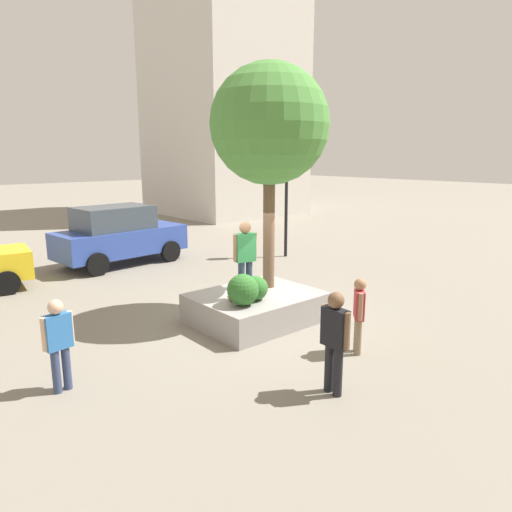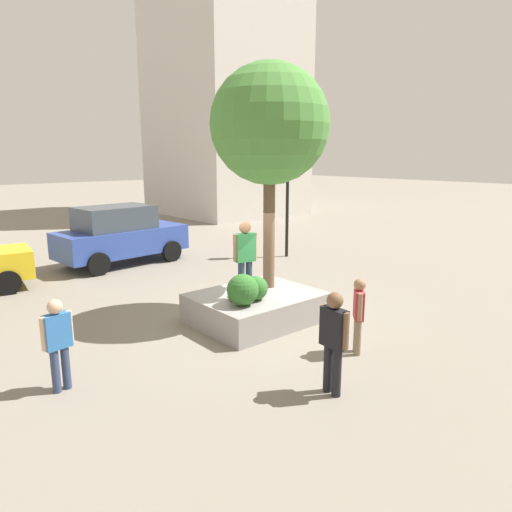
{
  "view_description": "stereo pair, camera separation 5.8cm",
  "coord_description": "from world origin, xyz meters",
  "px_view_note": "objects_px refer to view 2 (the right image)",
  "views": [
    {
      "loc": [
        -6.85,
        -7.86,
        3.84
      ],
      "look_at": [
        -0.08,
        0.05,
        1.57
      ],
      "focal_mm": 32.58,
      "sensor_mm": 36.0,
      "label": 1
    },
    {
      "loc": [
        -6.81,
        -7.9,
        3.84
      ],
      "look_at": [
        -0.08,
        0.05,
        1.57
      ],
      "focal_mm": 32.58,
      "sensor_mm": 36.0,
      "label": 2
    }
  ],
  "objects_px": {
    "skateboard": "(245,297)",
    "passerby_with_bag": "(334,336)",
    "traffic_light_corner": "(287,183)",
    "planter_ledge": "(256,307)",
    "sedan_parked": "(120,235)",
    "plaza_tree": "(270,125)",
    "pedestrian_crossing": "(358,311)",
    "skateboarder": "(245,254)",
    "bystander_watching": "(58,339)"
  },
  "relations": [
    {
      "from": "skateboard",
      "to": "passerby_with_bag",
      "type": "relative_size",
      "value": 0.47
    },
    {
      "from": "skateboard",
      "to": "traffic_light_corner",
      "type": "xyz_separation_m",
      "value": [
        5.97,
        4.86,
        2.07
      ]
    },
    {
      "from": "planter_ledge",
      "to": "sedan_parked",
      "type": "xyz_separation_m",
      "value": [
        0.09,
        7.59,
        0.73
      ]
    },
    {
      "from": "skateboard",
      "to": "sedan_parked",
      "type": "xyz_separation_m",
      "value": [
        0.56,
        7.77,
        0.34
      ]
    },
    {
      "from": "planter_ledge",
      "to": "plaza_tree",
      "type": "height_order",
      "value": "plaza_tree"
    },
    {
      "from": "pedestrian_crossing",
      "to": "passerby_with_bag",
      "type": "bearing_deg",
      "value": -155.5
    },
    {
      "from": "skateboarder",
      "to": "traffic_light_corner",
      "type": "xyz_separation_m",
      "value": [
        5.97,
        4.86,
        1.08
      ]
    },
    {
      "from": "pedestrian_crossing",
      "to": "bystander_watching",
      "type": "bearing_deg",
      "value": 155.53
    },
    {
      "from": "bystander_watching",
      "to": "sedan_parked",
      "type": "bearing_deg",
      "value": 59.65
    },
    {
      "from": "planter_ledge",
      "to": "sedan_parked",
      "type": "height_order",
      "value": "sedan_parked"
    },
    {
      "from": "plaza_tree",
      "to": "skateboarder",
      "type": "relative_size",
      "value": 3.1
    },
    {
      "from": "planter_ledge",
      "to": "passerby_with_bag",
      "type": "relative_size",
      "value": 1.62
    },
    {
      "from": "skateboarder",
      "to": "sedan_parked",
      "type": "xyz_separation_m",
      "value": [
        0.56,
        7.77,
        -0.65
      ]
    },
    {
      "from": "plaza_tree",
      "to": "sedan_parked",
      "type": "xyz_separation_m",
      "value": [
        -0.52,
        7.34,
        -3.44
      ]
    },
    {
      "from": "skateboarder",
      "to": "bystander_watching",
      "type": "xyz_separation_m",
      "value": [
        -4.15,
        -0.27,
        -0.8
      ]
    },
    {
      "from": "plaza_tree",
      "to": "skateboarder",
      "type": "xyz_separation_m",
      "value": [
        -1.08,
        -0.42,
        -2.78
      ]
    },
    {
      "from": "sedan_parked",
      "to": "bystander_watching",
      "type": "distance_m",
      "value": 9.31
    },
    {
      "from": "skateboarder",
      "to": "traffic_light_corner",
      "type": "bearing_deg",
      "value": 39.13
    },
    {
      "from": "skateboard",
      "to": "traffic_light_corner",
      "type": "distance_m",
      "value": 7.97
    },
    {
      "from": "plaza_tree",
      "to": "passerby_with_bag",
      "type": "xyz_separation_m",
      "value": [
        -1.89,
        -3.67,
        -3.5
      ]
    },
    {
      "from": "traffic_light_corner",
      "to": "skateboarder",
      "type": "bearing_deg",
      "value": -140.87
    },
    {
      "from": "bystander_watching",
      "to": "pedestrian_crossing",
      "type": "bearing_deg",
      "value": -24.47
    },
    {
      "from": "sedan_parked",
      "to": "passerby_with_bag",
      "type": "xyz_separation_m",
      "value": [
        -1.36,
        -11.01,
        -0.06
      ]
    },
    {
      "from": "sedan_parked",
      "to": "pedestrian_crossing",
      "type": "bearing_deg",
      "value": -88.68
    },
    {
      "from": "plaza_tree",
      "to": "traffic_light_corner",
      "type": "height_order",
      "value": "plaza_tree"
    },
    {
      "from": "plaza_tree",
      "to": "bystander_watching",
      "type": "relative_size",
      "value": 3.31
    },
    {
      "from": "plaza_tree",
      "to": "pedestrian_crossing",
      "type": "relative_size",
      "value": 3.43
    },
    {
      "from": "skateboard",
      "to": "traffic_light_corner",
      "type": "height_order",
      "value": "traffic_light_corner"
    },
    {
      "from": "plaza_tree",
      "to": "bystander_watching",
      "type": "bearing_deg",
      "value": -172.51
    },
    {
      "from": "bystander_watching",
      "to": "pedestrian_crossing",
      "type": "distance_m",
      "value": 5.43
    },
    {
      "from": "plaza_tree",
      "to": "traffic_light_corner",
      "type": "xyz_separation_m",
      "value": [
        4.89,
        4.44,
        -1.7
      ]
    },
    {
      "from": "traffic_light_corner",
      "to": "bystander_watching",
      "type": "height_order",
      "value": "traffic_light_corner"
    },
    {
      "from": "skateboarder",
      "to": "pedestrian_crossing",
      "type": "xyz_separation_m",
      "value": [
        0.79,
        -2.52,
        -0.83
      ]
    },
    {
      "from": "passerby_with_bag",
      "to": "skateboard",
      "type": "bearing_deg",
      "value": 76.06
    },
    {
      "from": "bystander_watching",
      "to": "pedestrian_crossing",
      "type": "xyz_separation_m",
      "value": [
        4.94,
        -2.25,
        -0.03
      ]
    },
    {
      "from": "planter_ledge",
      "to": "skateboard",
      "type": "relative_size",
      "value": 3.44
    },
    {
      "from": "sedan_parked",
      "to": "bystander_watching",
      "type": "height_order",
      "value": "sedan_parked"
    },
    {
      "from": "planter_ledge",
      "to": "skateboarder",
      "type": "bearing_deg",
      "value": -159.19
    },
    {
      "from": "sedan_parked",
      "to": "pedestrian_crossing",
      "type": "distance_m",
      "value": 10.29
    },
    {
      "from": "skateboard",
      "to": "planter_ledge",
      "type": "bearing_deg",
      "value": 20.81
    },
    {
      "from": "plaza_tree",
      "to": "sedan_parked",
      "type": "distance_m",
      "value": 8.13
    },
    {
      "from": "planter_ledge",
      "to": "traffic_light_corner",
      "type": "xyz_separation_m",
      "value": [
        5.51,
        4.68,
        2.46
      ]
    },
    {
      "from": "skateboarder",
      "to": "bystander_watching",
      "type": "bearing_deg",
      "value": -176.32
    },
    {
      "from": "bystander_watching",
      "to": "passerby_with_bag",
      "type": "relative_size",
      "value": 0.91
    },
    {
      "from": "passerby_with_bag",
      "to": "pedestrian_crossing",
      "type": "height_order",
      "value": "passerby_with_bag"
    },
    {
      "from": "skateboarder",
      "to": "sedan_parked",
      "type": "relative_size",
      "value": 0.36
    },
    {
      "from": "skateboard",
      "to": "sedan_parked",
      "type": "relative_size",
      "value": 0.18
    },
    {
      "from": "planter_ledge",
      "to": "skateboard",
      "type": "height_order",
      "value": "skateboard"
    },
    {
      "from": "traffic_light_corner",
      "to": "bystander_watching",
      "type": "xyz_separation_m",
      "value": [
        -10.12,
        -5.13,
        -1.88
      ]
    },
    {
      "from": "skateboard",
      "to": "sedan_parked",
      "type": "distance_m",
      "value": 7.79
    }
  ]
}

